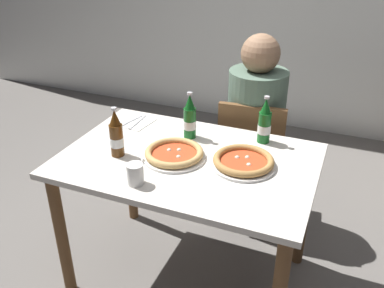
% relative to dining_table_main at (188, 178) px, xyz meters
% --- Properties ---
extents(ground_plane, '(8.00, 8.00, 0.00)m').
position_rel_dining_table_main_xyz_m(ground_plane, '(0.00, 0.00, -0.64)').
color(ground_plane, slate).
extents(dining_table_main, '(1.20, 0.80, 0.75)m').
position_rel_dining_table_main_xyz_m(dining_table_main, '(0.00, 0.00, 0.00)').
color(dining_table_main, silver).
rests_on(dining_table_main, ground_plane).
extents(chair_behind_table, '(0.43, 0.43, 0.85)m').
position_rel_dining_table_main_xyz_m(chair_behind_table, '(0.17, 0.61, -0.15)').
color(chair_behind_table, brown).
rests_on(chair_behind_table, ground_plane).
extents(diner_seated, '(0.34, 0.34, 1.21)m').
position_rel_dining_table_main_xyz_m(diner_seated, '(0.16, 0.66, -0.05)').
color(diner_seated, '#2D3342').
rests_on(diner_seated, ground_plane).
extents(pizza_margherita_near, '(0.30, 0.30, 0.04)m').
position_rel_dining_table_main_xyz_m(pizza_margherita_near, '(-0.06, -0.02, 0.14)').
color(pizza_margherita_near, white).
rests_on(pizza_margherita_near, dining_table_main).
extents(pizza_marinara_far, '(0.30, 0.30, 0.04)m').
position_rel_dining_table_main_xyz_m(pizza_marinara_far, '(0.26, 0.03, 0.14)').
color(pizza_marinara_far, white).
rests_on(pizza_marinara_far, dining_table_main).
extents(beer_bottle_left, '(0.07, 0.07, 0.25)m').
position_rel_dining_table_main_xyz_m(beer_bottle_left, '(-0.08, 0.21, 0.22)').
color(beer_bottle_left, '#14591E').
rests_on(beer_bottle_left, dining_table_main).
extents(beer_bottle_center, '(0.07, 0.07, 0.25)m').
position_rel_dining_table_main_xyz_m(beer_bottle_center, '(0.29, 0.30, 0.22)').
color(beer_bottle_center, '#14591E').
rests_on(beer_bottle_center, dining_table_main).
extents(beer_bottle_right, '(0.07, 0.07, 0.25)m').
position_rel_dining_table_main_xyz_m(beer_bottle_right, '(-0.32, -0.10, 0.22)').
color(beer_bottle_right, '#512D0F').
rests_on(beer_bottle_right, dining_table_main).
extents(napkin_with_cutlery, '(0.20, 0.20, 0.01)m').
position_rel_dining_table_main_xyz_m(napkin_with_cutlery, '(-0.43, 0.25, 0.12)').
color(napkin_with_cutlery, white).
rests_on(napkin_with_cutlery, dining_table_main).
extents(paper_cup, '(0.07, 0.07, 0.09)m').
position_rel_dining_table_main_xyz_m(paper_cup, '(-0.12, -0.29, 0.16)').
color(paper_cup, white).
rests_on(paper_cup, dining_table_main).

